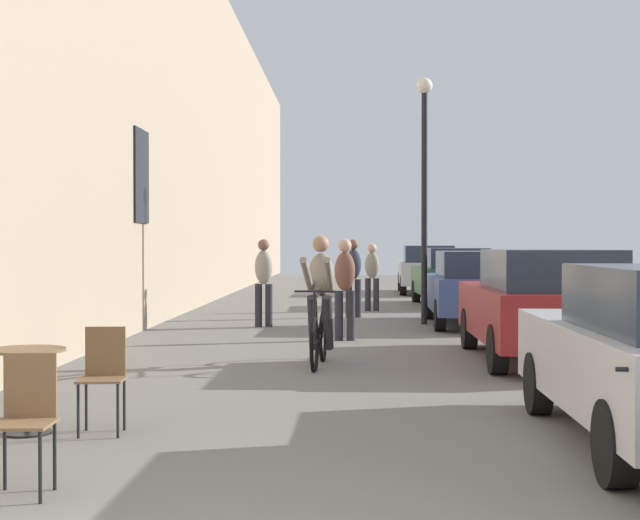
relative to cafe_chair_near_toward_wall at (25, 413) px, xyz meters
name	(u,v)px	position (x,y,z in m)	size (l,w,h in m)	color
building_facade_left	(138,85)	(-1.96, 11.94, 4.11)	(0.54, 68.00, 9.26)	tan
cafe_chair_near_toward_wall	(25,413)	(0.00, 0.00, 0.00)	(0.39, 0.39, 0.89)	black
cafe_table_mid	(27,372)	(-0.63, 1.87, 0.00)	(0.64, 0.64, 0.72)	black
cafe_chair_mid_toward_street	(103,372)	(-0.01, 1.94, 0.00)	(0.41, 0.41, 0.89)	black
cyclist_on_bicycle	(320,304)	(1.69, 6.47, 0.29)	(0.52, 1.76, 1.74)	black
pedestrian_near	(345,283)	(2.01, 9.59, 0.43)	(0.34, 0.25, 1.68)	#26262D
pedestrian_mid	(264,278)	(0.44, 12.06, 0.44)	(0.35, 0.25, 1.69)	#26262D
pedestrian_far	(353,274)	(2.18, 14.43, 0.44)	(0.37, 0.28, 1.70)	#26262D
pedestrian_furthest	(372,273)	(2.63, 16.43, 0.39)	(0.38, 0.30, 1.61)	#26262D
street_lamp	(424,168)	(3.58, 12.80, 2.59)	(0.32, 0.32, 4.90)	black
parked_car_second	(543,304)	(4.71, 6.87, 0.27)	(1.84, 4.30, 1.53)	maroon
parked_car_third	(475,287)	(4.54, 12.49, 0.24)	(1.81, 4.14, 1.46)	#384C84
parked_car_fourth	(452,276)	(4.76, 18.39, 0.26)	(1.87, 4.24, 1.49)	#23512D
parked_car_fifth	(427,269)	(4.63, 24.50, 0.28)	(1.95, 4.40, 1.55)	#B7B7BC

